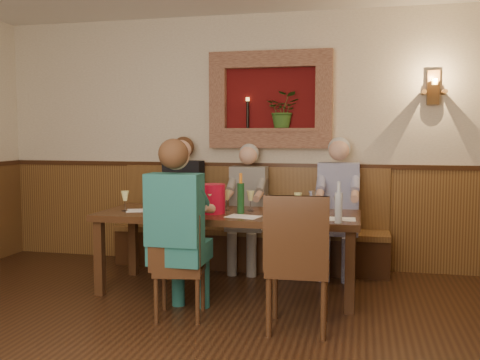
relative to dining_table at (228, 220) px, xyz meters
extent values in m
cube|color=beige|center=(0.00, 1.15, 0.72)|extent=(6.00, 0.04, 2.80)
cube|color=#503017|center=(0.00, 1.13, -0.13)|extent=(6.00, 0.04, 1.10)
cube|color=#381E0F|center=(0.00, 1.13, 0.45)|extent=(6.02, 0.06, 0.05)
cube|color=#530C0B|center=(0.20, 1.13, 1.17)|extent=(1.00, 0.02, 0.70)
cube|color=#9A6A4E|center=(0.20, 1.09, 1.61)|extent=(1.36, 0.12, 0.18)
cube|color=#9A6A4E|center=(0.20, 1.09, 0.73)|extent=(1.36, 0.12, 0.18)
cube|color=#9A6A4E|center=(-0.39, 1.09, 1.17)|extent=(0.18, 0.12, 0.70)
cube|color=#9A6A4E|center=(0.79, 1.09, 1.17)|extent=(0.18, 0.12, 0.70)
cube|color=#9A6A4E|center=(0.20, 1.09, 0.84)|extent=(1.00, 0.14, 0.04)
imported|color=#31581E|center=(0.35, 1.09, 1.06)|extent=(0.35, 0.30, 0.39)
cylinder|color=black|center=(-0.05, 1.09, 1.01)|extent=(0.03, 0.03, 0.30)
cylinder|color=#FFBF59|center=(-0.05, 1.09, 1.18)|extent=(0.04, 0.04, 0.04)
cube|color=#503017|center=(1.90, 1.10, 1.27)|extent=(0.12, 0.08, 0.35)
cylinder|color=#503017|center=(1.80, 1.03, 1.22)|extent=(0.05, 0.18, 0.05)
cylinder|color=#503017|center=(2.00, 1.03, 1.22)|extent=(0.05, 0.18, 0.05)
cylinder|color=#FFBF59|center=(1.90, 0.97, 1.32)|extent=(0.06, 0.06, 0.06)
cube|color=#351D10|center=(0.00, 0.00, 0.04)|extent=(2.40, 0.90, 0.06)
cube|color=#351D10|center=(-1.12, -0.37, -0.33)|extent=(0.08, 0.08, 0.69)
cube|color=#351D10|center=(1.12, -0.37, -0.33)|extent=(0.08, 0.08, 0.69)
cube|color=#351D10|center=(-1.12, 0.37, -0.33)|extent=(0.08, 0.08, 0.69)
cube|color=#351D10|center=(1.12, 0.37, -0.33)|extent=(0.08, 0.08, 0.69)
cube|color=#381E0F|center=(0.00, 0.91, -0.48)|extent=(3.00, 0.40, 0.40)
cube|color=#503017|center=(0.00, 0.91, -0.26)|extent=(3.00, 0.45, 0.06)
cube|color=#503017|center=(0.00, 1.10, 0.10)|extent=(3.00, 0.06, 0.66)
cube|color=#351D10|center=(-0.21, -0.76, -0.49)|extent=(0.42, 0.42, 0.36)
cube|color=#351D10|center=(-0.21, -0.76, -0.29)|extent=(0.44, 0.44, 0.05)
cube|color=#351D10|center=(-0.18, -0.92, -0.04)|extent=(0.38, 0.10, 0.45)
cube|color=#351D10|center=(0.75, -0.81, -0.46)|extent=(0.45, 0.45, 0.44)
cube|color=#351D10|center=(0.75, -0.81, -0.21)|extent=(0.48, 0.48, 0.05)
cube|color=#351D10|center=(0.76, -1.02, 0.09)|extent=(0.46, 0.06, 0.55)
cube|color=black|center=(-0.75, 0.76, -0.45)|extent=(0.43, 0.45, 0.45)
cube|color=black|center=(-0.75, 0.93, 0.22)|extent=(0.43, 0.22, 0.56)
sphere|color=#D8A384|center=(-0.75, 0.89, 0.63)|extent=(0.21, 0.21, 0.21)
sphere|color=#4C2D19|center=(-0.75, 0.94, 0.65)|extent=(0.23, 0.23, 0.23)
cube|color=#55504E|center=(0.00, 0.77, -0.45)|extent=(0.40, 0.42, 0.45)
cube|color=#55504E|center=(0.00, 0.93, 0.19)|extent=(0.40, 0.21, 0.52)
sphere|color=#D8A384|center=(0.00, 0.89, 0.57)|extent=(0.20, 0.20, 0.20)
sphere|color=#B2B2B2|center=(0.00, 0.94, 0.59)|extent=(0.22, 0.22, 0.22)
cube|color=navy|center=(0.96, 0.76, -0.45)|extent=(0.43, 0.45, 0.45)
cube|color=navy|center=(0.96, 0.93, 0.22)|extent=(0.43, 0.22, 0.56)
sphere|color=#D8A384|center=(0.96, 0.89, 0.63)|extent=(0.21, 0.21, 0.21)
sphere|color=#B2B2B2|center=(0.96, 0.94, 0.65)|extent=(0.23, 0.23, 0.23)
cube|color=navy|center=(-0.21, -0.70, -0.45)|extent=(0.43, 0.45, 0.45)
cube|color=navy|center=(-0.21, -0.87, 0.22)|extent=(0.43, 0.22, 0.56)
sphere|color=#D8A384|center=(-0.21, -0.83, 0.63)|extent=(0.21, 0.21, 0.21)
sphere|color=#4C2D19|center=(-0.21, -0.88, 0.65)|extent=(0.23, 0.23, 0.23)
cylinder|color=red|center=(-0.13, -0.08, 0.21)|extent=(0.30, 0.30, 0.27)
cylinder|color=#19471E|center=(0.13, -0.05, 0.22)|extent=(0.08, 0.08, 0.28)
cylinder|color=orange|center=(0.13, -0.05, 0.40)|extent=(0.03, 0.03, 0.09)
cylinder|color=#19471E|center=(-0.65, 0.01, 0.21)|extent=(0.08, 0.08, 0.27)
cylinder|color=#19471E|center=(-0.65, 0.01, 0.39)|extent=(0.03, 0.03, 0.09)
cylinder|color=silver|center=(1.02, -0.37, 0.20)|extent=(0.07, 0.07, 0.25)
cylinder|color=silver|center=(1.02, -0.37, 0.37)|extent=(0.03, 0.03, 0.09)
cube|color=white|center=(-0.82, -0.05, 0.08)|extent=(0.36, 0.31, 0.00)
cube|color=white|center=(0.19, -0.22, 0.08)|extent=(0.32, 0.26, 0.00)
cube|color=white|center=(1.01, -0.17, 0.08)|extent=(0.30, 0.22, 0.00)
cube|color=white|center=(-0.37, -0.28, 0.08)|extent=(0.30, 0.24, 0.00)
camera|label=1|loc=(1.20, -4.76, 0.80)|focal=40.00mm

